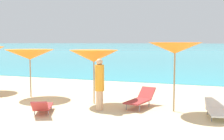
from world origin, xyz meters
name	(u,v)px	position (x,y,z in m)	size (l,w,h in m)	color
ground_plane	(95,82)	(0.00, 10.00, -0.15)	(50.00, 100.00, 0.30)	beige
ocean_water	(209,45)	(0.00, 229.58, 0.01)	(650.00, 440.00, 0.02)	#2DADBC
umbrella_4	(30,55)	(-0.22, 3.56, 1.85)	(2.13, 2.13, 2.07)	#9E7F59
umbrella_5	(94,56)	(2.90, 3.30, 1.85)	(2.08, 2.08, 2.09)	#9E7F59
umbrella_6	(175,48)	(6.01, 3.07, 2.18)	(1.97, 1.97, 2.38)	#9E7F59
lounge_chair_0	(217,110)	(7.43, 2.80, 0.23)	(0.89, 1.62, 0.51)	white
lounge_chair_3	(42,107)	(1.92, 1.24, 0.24)	(1.12, 1.58, 0.55)	#A53333
lounge_chair_4	(141,99)	(4.77, 3.30, 0.32)	(0.88, 1.69, 0.66)	#A53333
beachgoer_1	(100,83)	(3.54, 2.33, 0.97)	(0.32, 0.32, 1.82)	#DBAA84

